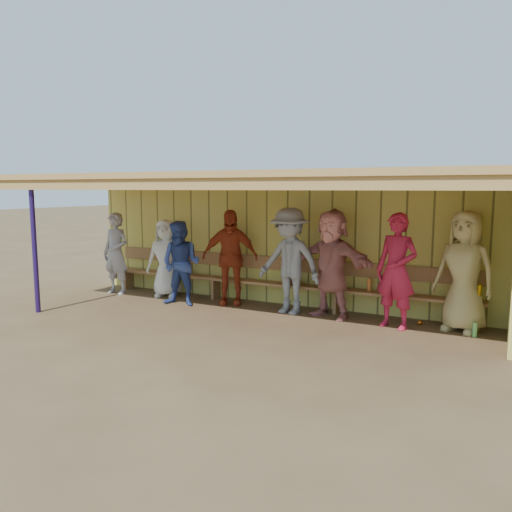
{
  "coord_description": "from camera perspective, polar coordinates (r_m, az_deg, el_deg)",
  "views": [
    {
      "loc": [
        4.02,
        -7.55,
        2.25
      ],
      "look_at": [
        0.0,
        0.35,
        1.05
      ],
      "focal_mm": 35.0,
      "sensor_mm": 36.0,
      "label": 1
    }
  ],
  "objects": [
    {
      "name": "dugout_structure",
      "position": [
        9.02,
        3.18,
        4.17
      ],
      "size": [
        8.8,
        3.2,
        2.5
      ],
      "color": "#D4C95A",
      "rests_on": "ground"
    },
    {
      "name": "player_b",
      "position": [
        10.57,
        -10.25,
        -0.23
      ],
      "size": [
        0.91,
        0.74,
        1.62
      ],
      "primitive_type": "imported",
      "rotation": [
        0.0,
        0.0,
        0.31
      ],
      "color": "white",
      "rests_on": "ground"
    },
    {
      "name": "player_h",
      "position": [
        8.48,
        22.72,
        -1.63
      ],
      "size": [
        1.09,
        0.88,
        1.93
      ],
      "primitive_type": "imported",
      "rotation": [
        0.0,
        0.0,
        -0.32
      ],
      "color": "tan",
      "rests_on": "ground"
    },
    {
      "name": "player_e",
      "position": [
        8.97,
        3.85,
        -0.59
      ],
      "size": [
        1.33,
        0.89,
        1.92
      ],
      "primitive_type": "imported",
      "rotation": [
        0.0,
        0.0,
        -0.16
      ],
      "color": "gray",
      "rests_on": "ground"
    },
    {
      "name": "bench",
      "position": [
        9.7,
        2.05,
        -2.52
      ],
      "size": [
        7.6,
        0.34,
        0.93
      ],
      "color": "#A37545",
      "rests_on": "ground"
    },
    {
      "name": "player_d",
      "position": [
        9.7,
        -3.02,
        -0.14
      ],
      "size": [
        1.18,
        0.83,
        1.85
      ],
      "primitive_type": "imported",
      "rotation": [
        0.0,
        0.0,
        0.39
      ],
      "color": "#AF391C",
      "rests_on": "ground"
    },
    {
      "name": "ground",
      "position": [
        8.84,
        -1.04,
        -7.03
      ],
      "size": [
        90.0,
        90.0,
        0.0
      ],
      "primitive_type": "plane",
      "color": "brown",
      "rests_on": "ground"
    },
    {
      "name": "player_g",
      "position": [
        8.32,
        15.76,
        -1.64
      ],
      "size": [
        0.79,
        0.63,
        1.88
      ],
      "primitive_type": "imported",
      "rotation": [
        0.0,
        0.0,
        -0.29
      ],
      "color": "#BC1E3D",
      "rests_on": "ground"
    },
    {
      "name": "dugout_equipment",
      "position": [
        9.84,
        -1.19,
        -2.59
      ],
      "size": [
        6.4,
        0.62,
        0.8
      ],
      "color": "gold",
      "rests_on": "ground"
    },
    {
      "name": "player_f",
      "position": [
        8.79,
        8.6,
        -0.85
      ],
      "size": [
        1.86,
        1.01,
        1.91
      ],
      "primitive_type": "imported",
      "rotation": [
        0.0,
        0.0,
        -0.27
      ],
      "color": "tan",
      "rests_on": "ground"
    },
    {
      "name": "player_a",
      "position": [
        11.06,
        -15.71,
        0.28
      ],
      "size": [
        0.65,
        0.43,
        1.75
      ],
      "primitive_type": "imported",
      "rotation": [
        0.0,
        0.0,
        -0.02
      ],
      "color": "#9B98A1",
      "rests_on": "ground"
    },
    {
      "name": "player_c",
      "position": [
        9.7,
        -8.57,
        -0.86
      ],
      "size": [
        0.87,
        0.72,
        1.64
      ],
      "primitive_type": "imported",
      "rotation": [
        0.0,
        0.0,
        0.13
      ],
      "color": "#374D99",
      "rests_on": "ground"
    }
  ]
}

